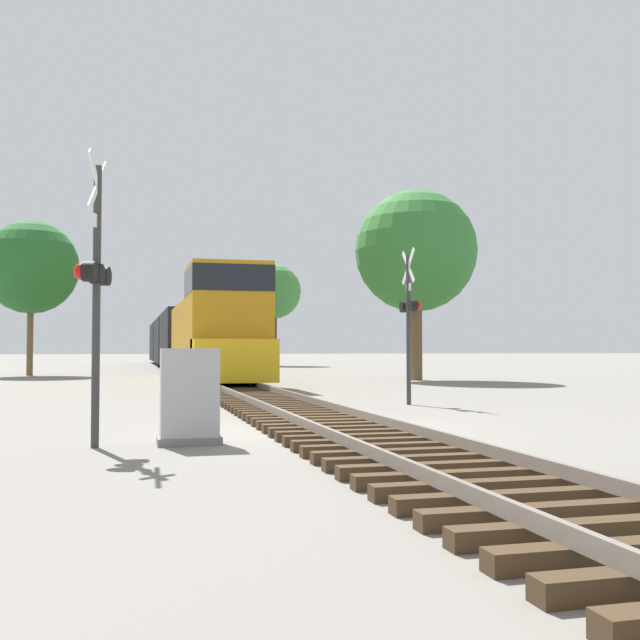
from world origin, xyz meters
The scene contains 9 objects.
ground_plane centered at (0.00, 0.00, 0.00)m, with size 400.00×400.00×0.00m, color slate.
rail_track_bed centered at (0.00, 0.00, 0.14)m, with size 2.60×160.00×0.31m.
freight_train centered at (0.00, 40.31, 2.04)m, with size 2.95×57.81×4.61m.
crossing_signal_near centered at (-4.07, -1.51, 2.50)m, with size 0.52×1.01×4.40m.
crossing_signal_far centered at (3.63, 5.37, 2.41)m, with size 0.34×1.00×4.12m.
relay_cabinet centered at (-2.65, -1.48, 0.73)m, with size 0.97×0.56×1.48m.
tree_far_right centered at (9.55, 19.72, 6.07)m, with size 5.75×5.75×8.97m.
tree_mid_background centered at (-8.84, 30.67, 5.97)m, with size 5.15×5.15×8.56m.
tree_deep_background centered at (8.59, 50.52, 6.38)m, with size 4.75×4.75×8.82m.
Camera 1 is at (-3.57, -13.20, 1.48)m, focal length 42.00 mm.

